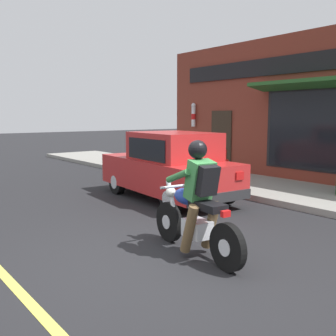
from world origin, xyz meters
TOP-DOWN VIEW (x-y plane):
  - ground_plane at (0.00, 0.00)m, footprint 80.00×80.00m
  - sidewalk_curb at (5.21, 3.00)m, footprint 2.60×22.00m
  - storefront_building at (6.74, 2.20)m, footprint 1.25×10.44m
  - motorcycle_with_rider at (0.54, -0.15)m, footprint 0.62×2.02m
  - car_hatchback at (2.55, 2.97)m, footprint 1.95×3.90m
  - fire_hydrant at (5.17, 3.74)m, footprint 0.36×0.24m

SIDE VIEW (x-z plane):
  - ground_plane at x=0.00m, z-range 0.00..0.00m
  - sidewalk_curb at x=5.21m, z-range 0.00..0.14m
  - fire_hydrant at x=5.17m, z-range 0.13..1.01m
  - motorcycle_with_rider at x=0.54m, z-range -0.13..1.49m
  - car_hatchback at x=2.55m, z-range -0.02..1.55m
  - storefront_building at x=6.74m, z-range 0.01..4.21m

